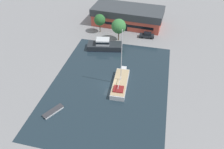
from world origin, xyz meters
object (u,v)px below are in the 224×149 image
quay_tree_by_water (100,20)px  motor_cruiser (104,45)px  warehouse_building (128,16)px  quay_tree_near_building (119,26)px  small_dinghy (53,111)px  parked_car (147,35)px  sailboat_moored (120,83)px

quay_tree_by_water → motor_cruiser: size_ratio=0.58×
warehouse_building → quay_tree_by_water: quay_tree_by_water is taller
quay_tree_near_building → small_dinghy: bearing=-102.6°
quay_tree_by_water → parked_car: quay_tree_by_water is taller
small_dinghy → quay_tree_near_building: bearing=-72.3°
quay_tree_by_water → small_dinghy: (-0.12, -35.93, -4.06)m
parked_car → small_dinghy: size_ratio=1.01×
quay_tree_by_water → parked_car: 15.92m
motor_cruiser → sailboat_moored: bearing=-162.8°
motor_cruiser → small_dinghy: 26.70m
parked_car → small_dinghy: (-15.66, -35.76, -0.60)m
parked_car → motor_cruiser: bearing=126.3°
quay_tree_by_water → small_dinghy: size_ratio=1.33×
quay_tree_by_water → sailboat_moored: bearing=-64.2°
sailboat_moored → warehouse_building: bearing=94.3°
quay_tree_by_water → warehouse_building: bearing=45.8°
quay_tree_near_building → quay_tree_by_water: 8.00m
small_dinghy → parked_car: bearing=-83.4°
warehouse_building → sailboat_moored: sailboat_moored is taller
sailboat_moored → motor_cruiser: sailboat_moored is taller
warehouse_building → quay_tree_by_water: bearing=-130.4°
quay_tree_near_building → motor_cruiser: 7.48m
sailboat_moored → small_dinghy: bearing=-139.4°
warehouse_building → parked_car: bearing=-42.5°
parked_car → motor_cruiser: (-11.57, -9.39, 0.27)m
quay_tree_near_building → parked_car: bearing=23.0°
parked_car → small_dinghy: parked_car is taller
quay_tree_near_building → warehouse_building: bearing=86.5°
small_dinghy → quay_tree_by_water: bearing=-59.9°
quay_tree_near_building → sailboat_moored: (4.83, -20.74, -4.00)m
warehouse_building → parked_car: 11.46m
warehouse_building → small_dinghy: size_ratio=5.29×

